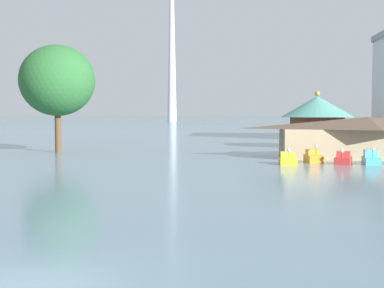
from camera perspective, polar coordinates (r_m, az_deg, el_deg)
The scene contains 9 objects.
ground_plane at distance 15.13m, azimuth -16.42°, elevation -14.43°, with size 2000.00×2000.00×0.00m, color slate.
pedal_boat_yellow at distance 48.58m, azimuth 10.23°, elevation -1.63°, with size 1.47×2.28×1.51m.
pedal_boat_orange at distance 50.86m, azimuth 12.89°, elevation -1.37°, with size 1.62×2.38×1.76m.
pedal_boat_red at distance 49.93m, azimuth 15.92°, elevation -1.55°, with size 2.00×2.59×1.44m.
pedal_boat_cyan at distance 50.67m, azimuth 18.67°, elevation -1.47°, with size 1.61×3.09×1.56m.
boathouse at distance 57.71m, azimuth 18.32°, elevation 0.78°, with size 18.92×8.18×4.22m.
green_roof_pavilion at distance 73.15m, azimuth 13.28°, elevation 2.73°, with size 9.74×9.74×7.60m.
shoreline_tree_tall_left at distance 64.59m, azimuth -14.27°, elevation 6.61°, with size 8.80×8.80×12.60m.
distant_broadcast_tower at distance 310.18m, azimuth -2.19°, elevation 15.17°, with size 8.29×8.29×155.04m.
Camera 1 is at (5.26, -13.43, 4.57)m, focal length 49.68 mm.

